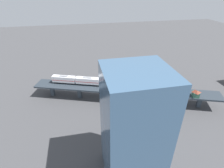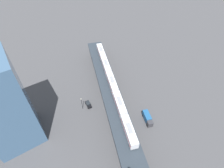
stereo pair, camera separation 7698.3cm
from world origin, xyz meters
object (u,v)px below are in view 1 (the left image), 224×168
Objects in this scene: subway_train at (112,82)px; office_tower at (133,130)px; street_car_black at (114,111)px; signal_hut at (196,93)px; street_car_white at (173,102)px; street_lamp at (116,110)px; delivery_truck at (144,86)px.

office_tower reaches higher than subway_train.
street_car_black is at bearing -6.49° from subway_train.
signal_hut is 11.85m from street_car_white.
street_car_black is 0.13× the size of office_tower.
street_lamp is 0.19× the size of office_tower.
signal_hut is 0.55× the size of delivery_truck.
signal_hut reaches higher than street_car_black.
subway_train reaches higher than street_car_white.
street_lamp is at bearing -4.35° from subway_train.
office_tower is (26.35, -1.36, 13.89)m from street_lamp.
office_tower is (24.86, -38.41, 9.13)m from signal_hut.
street_car_white is 0.65× the size of street_lamp.
office_tower reaches higher than signal_hut.
subway_train is 8.62× the size of street_lamp.
signal_hut is 37.38m from street_lamp.
street_car_white is at bearing 91.95° from street_car_black.
subway_train is at bearing -114.90° from signal_hut.
office_tower reaches higher than street_car_black.
street_car_black is at bearing -96.88° from signal_hut.
office_tower is at bearing -3.46° from subway_train.
office_tower reaches higher than street_lamp.
office_tower is at bearing -2.20° from street_car_black.
street_car_black is at bearing -88.05° from street_car_white.
street_car_white is 47.02m from office_tower.
street_lamp is (-1.49, -37.05, -4.77)m from signal_hut.
street_car_white is (11.13, 29.05, -8.68)m from subway_train.
street_car_white is at bearing 30.02° from delivery_truck.
signal_hut is at bearing 51.05° from street_car_white.
subway_train is 32.30m from street_car_white.
street_lamp reaches higher than street_car_white.
subway_train reaches higher than signal_hut.
street_car_white is at bearing 133.92° from office_tower.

